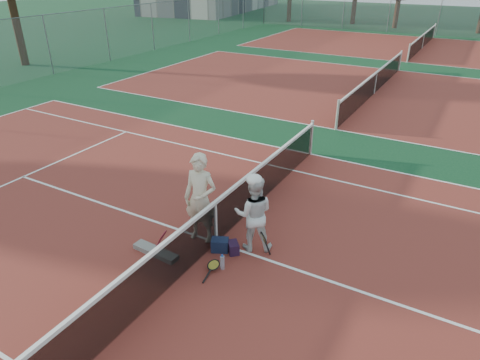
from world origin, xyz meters
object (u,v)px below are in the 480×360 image
Objects in this scene: net_main at (216,222)px; sports_bag_navy at (220,245)px; racket_red at (163,242)px; racket_spare at (214,266)px; racket_black_held at (263,244)px; player_a at (200,199)px; player_b at (254,214)px; water_bottle at (222,263)px; sports_bag_purple at (233,248)px.

sports_bag_navy is at bearing -42.12° from net_main.
racket_red is at bearing -146.57° from sports_bag_navy.
racket_black_held is at bearing -44.77° from racket_spare.
net_main reaches higher than sports_bag_navy.
racket_black_held is 1.64× the size of sports_bag_navy.
player_a is 1.16m from player_b.
racket_spare is (1.17, 0.06, -0.20)m from racket_red.
water_bottle is at bearing -65.91° from racket_spare.
sports_bag_purple is at bearing 15.82° from racket_red.
sports_bag_purple is (1.23, 0.71, -0.15)m from racket_red.
racket_black_held is (1.09, 0.07, -0.22)m from net_main.
player_a reaches higher than racket_spare.
sports_bag_navy is 1.20× the size of sports_bag_purple.
player_a is at bearing 172.79° from sports_bag_purple.
player_b reaches higher than racket_black_held.
water_bottle is (0.15, 0.09, 0.08)m from racket_spare.
player_a reaches higher than sports_bag_purple.
player_a is 5.64× the size of sports_bag_navy.
player_b is 2.84× the size of racket_black_held.
player_a reaches higher than racket_black_held.
racket_red is 1.78× the size of water_bottle.
sports_bag_purple is (0.27, 0.08, -0.02)m from sports_bag_navy.
racket_black_held is 0.97× the size of racket_spare.
racket_red reaches higher than racket_spare.
sports_bag_navy is 0.29m from sports_bag_purple.
player_b is at bearing 5.81° from player_a.
player_a is 6.76× the size of sports_bag_purple.
sports_bag_navy is at bearing -164.13° from sports_bag_purple.
racket_red is at bearing -173.65° from water_bottle.
net_main is at bearing 22.02° from racket_spare.
player_b is at bearing 53.79° from sports_bag_purple.
player_a is at bearing -177.78° from net_main.
player_b is at bearing 39.41° from sports_bag_navy.
racket_red is 1.43m from sports_bag_purple.
sports_bag_navy is 0.61m from water_bottle.
player_a is 1.21× the size of player_b.
sports_bag_navy is (0.96, 0.63, -0.13)m from racket_red.
sports_bag_navy is at bearing 13.12° from racket_spare.
racket_red is 2.04m from racket_black_held.
racket_spare is at bearing -60.91° from net_main.
water_bottle is at bearing -81.30° from sports_bag_purple.
racket_spare is 2.03× the size of sports_bag_purple.
net_main is 31.25× the size of sports_bag_navy.
net_main is at bearing 34.13° from racket_red.
racket_red is at bearing -131.72° from net_main.
sports_bag_navy is (-0.21, 0.58, 0.07)m from racket_spare.
racket_black_held is at bearing 12.21° from racket_red.
net_main reaches higher than water_bottle.
racket_spare is at bearing -95.37° from sports_bag_purple.
player_b is 5.45× the size of water_bottle.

